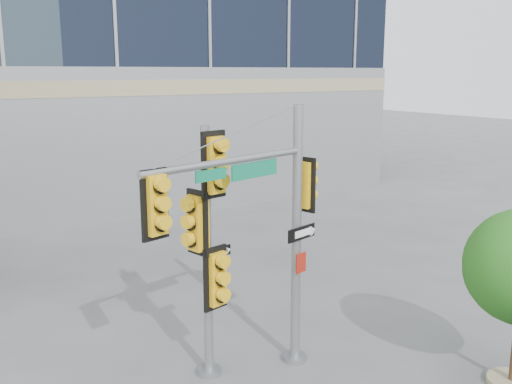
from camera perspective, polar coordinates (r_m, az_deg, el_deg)
main_signal_pole at (r=10.41m, az=0.86°, el=-2.44°), size 3.98×1.32×5.22m
secondary_signal_pole at (r=10.56m, az=-4.78°, el=-4.36°), size 0.90×0.65×4.87m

